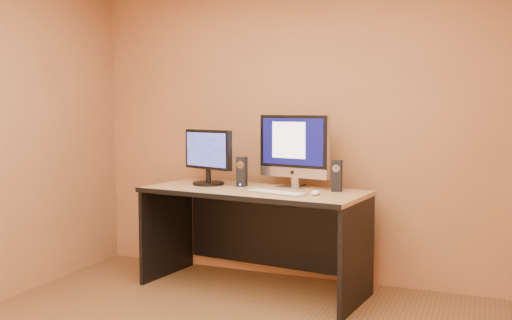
{
  "coord_description": "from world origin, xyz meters",
  "views": [
    {
      "loc": [
        1.41,
        -2.71,
        1.46
      ],
      "look_at": [
        -0.25,
        1.4,
        1.07
      ],
      "focal_mm": 40.0,
      "sensor_mm": 36.0,
      "label": 1
    }
  ],
  "objects": [
    {
      "name": "walls",
      "position": [
        0.0,
        0.0,
        1.3
      ],
      "size": [
        4.0,
        4.0,
        2.6
      ],
      "primitive_type": null,
      "color": "#A06840",
      "rests_on": "ground"
    },
    {
      "name": "desk",
      "position": [
        -0.31,
        1.5,
        0.41
      ],
      "size": [
        1.87,
        1.0,
        0.83
      ],
      "primitive_type": null,
      "rotation": [
        0.0,
        0.0,
        -0.12
      ],
      "color": "tan",
      "rests_on": "ground"
    },
    {
      "name": "imac",
      "position": [
        -0.05,
        1.69,
        1.13
      ],
      "size": [
        0.67,
        0.37,
        0.61
      ],
      "primitive_type": null,
      "rotation": [
        0.0,
        0.0,
        -0.22
      ],
      "color": "#B0B0B4",
      "rests_on": "desk"
    },
    {
      "name": "second_monitor",
      "position": [
        -0.77,
        1.61,
        1.06
      ],
      "size": [
        0.6,
        0.44,
        0.47
      ],
      "primitive_type": null,
      "rotation": [
        0.0,
        0.0,
        -0.36
      ],
      "color": "black",
      "rests_on": "desk"
    },
    {
      "name": "speaker_left",
      "position": [
        -0.47,
        1.62,
        0.95
      ],
      "size": [
        0.08,
        0.09,
        0.25
      ],
      "primitive_type": null,
      "rotation": [
        0.0,
        0.0,
        0.08
      ],
      "color": "black",
      "rests_on": "desk"
    },
    {
      "name": "speaker_right",
      "position": [
        0.34,
        1.63,
        0.95
      ],
      "size": [
        0.08,
        0.09,
        0.25
      ],
      "primitive_type": null,
      "rotation": [
        0.0,
        0.0,
        0.08
      ],
      "color": "black",
      "rests_on": "desk"
    },
    {
      "name": "keyboard",
      "position": [
        -0.05,
        1.33,
        0.84
      ],
      "size": [
        0.5,
        0.26,
        0.02
      ],
      "primitive_type": "cube",
      "rotation": [
        0.0,
        0.0,
        -0.28
      ],
      "color": "#B9B9BE",
      "rests_on": "desk"
    },
    {
      "name": "mouse",
      "position": [
        0.24,
        1.38,
        0.85
      ],
      "size": [
        0.07,
        0.11,
        0.04
      ],
      "primitive_type": "ellipsoid",
      "rotation": [
        0.0,
        0.0,
        0.01
      ],
      "color": "white",
      "rests_on": "desk"
    },
    {
      "name": "cable_a",
      "position": [
        0.0,
        1.8,
        0.83
      ],
      "size": [
        0.02,
        0.25,
        0.01
      ],
      "primitive_type": "cylinder",
      "rotation": [
        1.57,
        0.0,
        0.04
      ],
      "color": "black",
      "rests_on": "desk"
    },
    {
      "name": "cable_b",
      "position": [
        -0.05,
        1.79,
        0.83
      ],
      "size": [
        0.11,
        0.18,
        0.01
      ],
      "primitive_type": "cylinder",
      "rotation": [
        1.57,
        0.0,
        -0.53
      ],
      "color": "black",
      "rests_on": "desk"
    }
  ]
}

